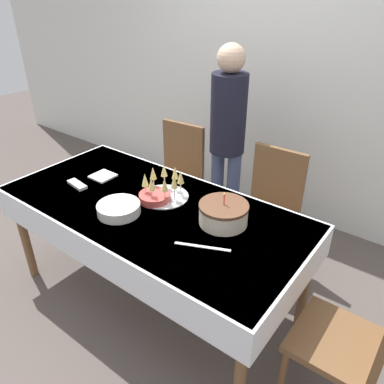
% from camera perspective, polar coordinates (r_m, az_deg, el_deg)
% --- Properties ---
extents(ground_plane, '(12.00, 12.00, 0.00)m').
position_cam_1_polar(ground_plane, '(2.81, -5.44, -15.48)').
color(ground_plane, '#564C47').
extents(wall_back, '(8.00, 0.05, 2.70)m').
position_cam_1_polar(wall_back, '(3.42, 13.07, 18.20)').
color(wall_back, silver).
rests_on(wall_back, ground_plane).
extents(dining_table, '(1.97, 0.94, 0.77)m').
position_cam_1_polar(dining_table, '(2.39, -6.19, -4.08)').
color(dining_table, white).
rests_on(dining_table, ground_plane).
extents(dining_chair_far_left, '(0.45, 0.45, 0.96)m').
position_cam_1_polar(dining_chair_far_left, '(3.23, -2.35, 2.64)').
color(dining_chair_far_left, brown).
rests_on(dining_chair_far_left, ground_plane).
extents(dining_chair_far_right, '(0.43, 0.43, 0.96)m').
position_cam_1_polar(dining_chair_far_right, '(2.82, 11.63, -2.34)').
color(dining_chair_far_right, brown).
rests_on(dining_chair_far_right, ground_plane).
extents(dining_chair_right_end, '(0.42, 0.42, 0.96)m').
position_cam_1_polar(dining_chair_right_end, '(2.04, 24.03, -19.69)').
color(dining_chair_right_end, brown).
rests_on(dining_chair_right_end, ground_plane).
extents(birthday_cake, '(0.28, 0.28, 0.20)m').
position_cam_1_polar(birthday_cake, '(2.13, 4.82, -3.30)').
color(birthday_cake, beige).
rests_on(birthday_cake, dining_table).
extents(champagne_tray, '(0.32, 0.32, 0.18)m').
position_cam_1_polar(champagne_tray, '(2.37, -4.32, 1.20)').
color(champagne_tray, silver).
rests_on(champagne_tray, dining_table).
extents(plate_stack_main, '(0.26, 0.26, 0.06)m').
position_cam_1_polar(plate_stack_main, '(2.27, -11.10, -2.51)').
color(plate_stack_main, silver).
rests_on(plate_stack_main, dining_table).
extents(plate_stack_dessert, '(0.20, 0.20, 0.05)m').
position_cam_1_polar(plate_stack_dessert, '(2.37, -5.69, -0.79)').
color(plate_stack_dessert, '#CC4C47').
rests_on(plate_stack_dessert, dining_table).
extents(cake_knife, '(0.28, 0.14, 0.00)m').
position_cam_1_polar(cake_knife, '(1.98, 1.60, -8.33)').
color(cake_knife, silver).
rests_on(cake_knife, dining_table).
extents(fork_pile, '(0.18, 0.08, 0.02)m').
position_cam_1_polar(fork_pile, '(2.65, -17.11, 1.10)').
color(fork_pile, silver).
rests_on(fork_pile, dining_table).
extents(napkin_pile, '(0.15, 0.15, 0.01)m').
position_cam_1_polar(napkin_pile, '(2.72, -13.43, 2.38)').
color(napkin_pile, white).
rests_on(napkin_pile, dining_table).
extents(person_standing, '(0.28, 0.28, 1.60)m').
position_cam_1_polar(person_standing, '(2.99, 5.47, 9.52)').
color(person_standing, '#3F4C72').
rests_on(person_standing, ground_plane).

